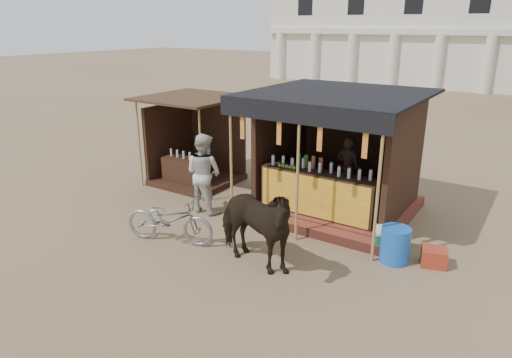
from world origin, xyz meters
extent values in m
plane|color=#846B4C|center=(0.00, 0.00, 0.00)|extent=(120.00, 120.00, 0.00)
cube|color=brown|center=(1.00, 3.50, 0.11)|extent=(3.40, 2.80, 0.22)
cube|color=brown|center=(1.00, 1.95, 0.10)|extent=(3.40, 0.35, 0.20)
cube|color=#3A2215|center=(1.00, 2.55, 0.69)|extent=(2.60, 0.55, 0.95)
cube|color=orange|center=(1.00, 2.27, 0.69)|extent=(2.50, 0.02, 0.88)
cube|color=#3A2215|center=(1.00, 4.75, 1.47)|extent=(3.00, 0.12, 2.50)
cube|color=#3A2215|center=(-0.50, 3.50, 1.47)|extent=(0.12, 2.50, 2.50)
cube|color=#3A2215|center=(2.50, 3.50, 1.47)|extent=(0.12, 2.50, 2.50)
cube|color=black|center=(1.00, 3.30, 2.75)|extent=(3.60, 3.60, 0.06)
cube|color=black|center=(1.00, 1.52, 2.57)|extent=(3.60, 0.06, 0.36)
cylinder|color=tan|center=(-0.60, 1.55, 1.38)|extent=(0.06, 0.06, 2.75)
cylinder|color=tan|center=(1.00, 1.55, 1.38)|extent=(0.06, 0.06, 2.75)
cylinder|color=tan|center=(2.60, 1.55, 1.38)|extent=(0.06, 0.06, 2.75)
cube|color=red|center=(-0.30, 1.55, 2.20)|extent=(0.10, 0.02, 0.55)
cube|color=red|center=(0.57, 1.55, 2.20)|extent=(0.10, 0.02, 0.55)
cube|color=red|center=(1.43, 1.55, 2.20)|extent=(0.10, 0.02, 0.55)
cube|color=red|center=(2.30, 1.55, 2.20)|extent=(0.10, 0.02, 0.55)
imported|color=black|center=(1.21, 3.60, 1.00)|extent=(0.58, 0.40, 1.55)
cube|color=#3A2215|center=(-3.00, 3.20, 0.07)|extent=(2.00, 2.00, 0.15)
cube|color=#3A2215|center=(-3.00, 4.15, 1.05)|extent=(1.90, 0.10, 2.10)
cube|color=#3A2215|center=(-3.95, 3.20, 1.05)|extent=(0.10, 1.90, 2.10)
cube|color=#472D19|center=(-3.00, 3.10, 2.35)|extent=(2.40, 2.40, 0.06)
cylinder|color=tan|center=(-4.05, 2.15, 1.18)|extent=(0.05, 0.05, 2.35)
cylinder|color=tan|center=(-1.95, 2.15, 1.18)|extent=(0.05, 0.05, 2.35)
cube|color=#3A2215|center=(-3.00, 2.70, 0.40)|extent=(1.20, 0.50, 0.80)
imported|color=black|center=(0.87, 0.17, 0.80)|extent=(2.02, 1.17, 1.61)
imported|color=gray|center=(-1.06, 0.08, 0.48)|extent=(1.95, 1.16, 0.97)
imported|color=beige|center=(-1.51, 1.72, 0.92)|extent=(0.92, 0.73, 1.85)
cylinder|color=blue|center=(2.94, 1.76, 0.33)|extent=(0.61, 0.61, 0.67)
cube|color=#983019|center=(3.59, 2.00, 0.16)|extent=(0.52, 0.49, 0.33)
cube|color=#1A753C|center=(2.77, 2.11, 0.20)|extent=(0.74, 0.63, 0.40)
cube|color=white|center=(2.77, 2.11, 0.43)|extent=(0.76, 0.66, 0.06)
cube|color=silver|center=(-2.00, 30.00, 4.00)|extent=(26.00, 7.00, 8.00)
cube|color=silver|center=(-2.00, 26.40, 3.70)|extent=(26.00, 0.50, 0.40)
cylinder|color=silver|center=(-14.00, 26.40, 1.80)|extent=(0.70, 0.70, 3.60)
cylinder|color=silver|center=(-11.00, 26.40, 1.80)|extent=(0.70, 0.70, 3.60)
cylinder|color=silver|center=(-8.00, 26.40, 1.80)|extent=(0.70, 0.70, 3.60)
cylinder|color=silver|center=(-5.00, 26.40, 1.80)|extent=(0.70, 0.70, 3.60)
cylinder|color=silver|center=(-2.00, 26.40, 1.80)|extent=(0.70, 0.70, 3.60)
cylinder|color=silver|center=(1.00, 26.40, 1.80)|extent=(0.70, 0.70, 3.60)
camera|label=1|loc=(4.94, -5.90, 4.15)|focal=32.00mm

